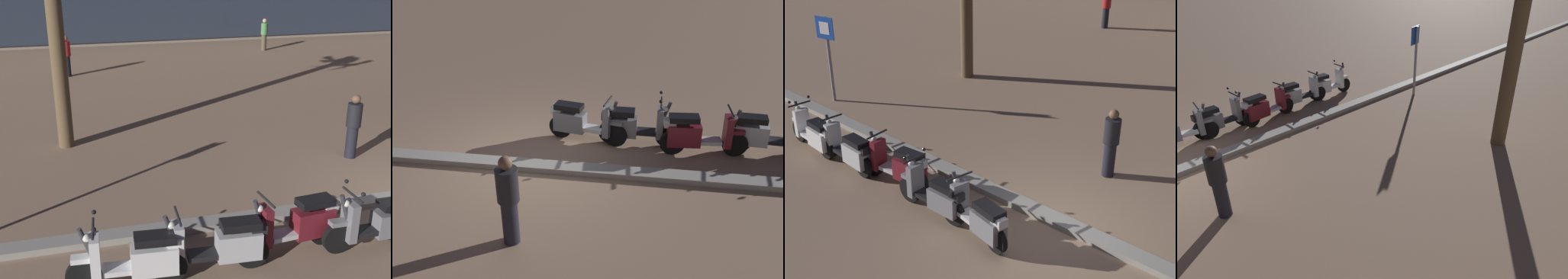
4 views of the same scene
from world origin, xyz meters
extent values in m
plane|color=#93755B|center=(0.00, 0.00, 0.00)|extent=(200.00, 200.00, 0.00)
cube|color=gray|center=(0.00, 0.30, 0.06)|extent=(60.00, 0.36, 0.12)
cylinder|color=black|center=(-6.76, -0.98, 0.26)|extent=(0.53, 0.14, 0.52)
cylinder|color=black|center=(-5.53, -1.07, 0.26)|extent=(0.53, 0.14, 0.52)
cube|color=white|center=(-6.19, -1.02, 0.32)|extent=(0.62, 0.33, 0.08)
cube|color=white|center=(-5.75, -1.06, 0.42)|extent=(0.70, 0.37, 0.43)
cube|color=black|center=(-5.73, -1.06, 0.76)|extent=(0.62, 0.35, 0.12)
cube|color=white|center=(-6.58, -0.99, 0.55)|extent=(0.17, 0.35, 0.66)
cube|color=white|center=(-6.76, -0.98, 0.55)|extent=(0.33, 0.18, 0.08)
cylinder|color=#333338|center=(-6.66, -0.99, 0.70)|extent=(0.29, 0.09, 0.69)
cylinder|color=black|center=(-6.58, -0.99, 1.02)|extent=(0.08, 0.56, 0.04)
sphere|color=white|center=(-6.68, -0.98, 0.88)|extent=(0.12, 0.12, 0.12)
cube|color=white|center=(-5.45, -1.08, 0.66)|extent=(0.25, 0.22, 0.16)
sphere|color=black|center=(-6.57, -1.23, 1.14)|extent=(0.07, 0.07, 0.07)
sphere|color=black|center=(-6.54, -0.75, 1.14)|extent=(0.07, 0.07, 0.07)
cylinder|color=black|center=(-5.55, -0.95, 0.26)|extent=(0.53, 0.13, 0.52)
cylinder|color=black|center=(-4.22, -1.03, 0.26)|extent=(0.53, 0.13, 0.52)
cube|color=black|center=(-4.94, -0.99, 0.32)|extent=(0.62, 0.32, 0.08)
cube|color=silver|center=(-4.44, -1.02, 0.43)|extent=(0.70, 0.36, 0.43)
cube|color=black|center=(-4.42, -1.02, 0.77)|extent=(0.62, 0.34, 0.12)
cube|color=silver|center=(-5.37, -0.96, 0.55)|extent=(0.16, 0.35, 0.66)
cube|color=silver|center=(-5.55, -0.95, 0.55)|extent=(0.33, 0.18, 0.08)
cylinder|color=#333338|center=(-5.45, -0.96, 0.70)|extent=(0.29, 0.09, 0.69)
cylinder|color=black|center=(-5.37, -0.96, 1.02)|extent=(0.08, 0.56, 0.04)
sphere|color=white|center=(-5.47, -0.95, 0.88)|extent=(0.12, 0.12, 0.12)
cube|color=black|center=(-4.14, -1.04, 0.67)|extent=(0.25, 0.21, 0.16)
cylinder|color=black|center=(-4.12, -0.83, 0.26)|extent=(0.53, 0.15, 0.52)
cylinder|color=black|center=(-2.84, -0.72, 0.26)|extent=(0.53, 0.15, 0.52)
cube|color=silver|center=(-3.53, -0.78, 0.32)|extent=(0.62, 0.33, 0.08)
cube|color=maroon|center=(-3.06, -0.74, 0.45)|extent=(0.71, 0.38, 0.46)
cube|color=black|center=(-3.04, -0.73, 0.82)|extent=(0.62, 0.35, 0.12)
cube|color=maroon|center=(-3.94, -0.81, 0.55)|extent=(0.17, 0.35, 0.66)
cube|color=maroon|center=(-4.12, -0.83, 0.55)|extent=(0.33, 0.19, 0.08)
cylinder|color=#333338|center=(-4.02, -0.82, 0.70)|extent=(0.29, 0.10, 0.69)
cylinder|color=black|center=(-3.94, -0.81, 1.02)|extent=(0.09, 0.56, 0.04)
sphere|color=white|center=(-4.04, -0.82, 0.88)|extent=(0.12, 0.12, 0.12)
cube|color=silver|center=(-2.76, -0.71, 0.72)|extent=(0.26, 0.22, 0.16)
cylinder|color=black|center=(-2.75, -1.02, 0.26)|extent=(0.52, 0.10, 0.52)
cylinder|color=black|center=(-1.53, -1.02, 0.26)|extent=(0.52, 0.10, 0.52)
cube|color=black|center=(-2.19, -1.02, 0.32)|extent=(0.60, 0.28, 0.08)
cube|color=slate|center=(-1.75, -1.02, 0.41)|extent=(0.68, 0.32, 0.42)
cube|color=black|center=(-1.73, -1.02, 0.74)|extent=(0.60, 0.30, 0.12)
cube|color=slate|center=(-2.57, -1.02, 0.55)|extent=(0.14, 0.34, 0.66)
cube|color=slate|center=(-2.75, -1.02, 0.55)|extent=(0.32, 0.16, 0.08)
cylinder|color=#333338|center=(-2.65, -1.02, 0.70)|extent=(0.28, 0.07, 0.69)
cylinder|color=black|center=(-2.57, -1.02, 1.02)|extent=(0.04, 0.56, 0.04)
sphere|color=white|center=(-2.67, -1.02, 0.88)|extent=(0.12, 0.12, 0.12)
cube|color=black|center=(-1.45, -1.02, 0.64)|extent=(0.24, 0.20, 0.16)
sphere|color=black|center=(-2.55, -1.26, 1.14)|extent=(0.07, 0.07, 0.07)
sphere|color=black|center=(-2.55, -0.78, 1.14)|extent=(0.07, 0.07, 0.07)
cylinder|color=black|center=(-1.64, -0.89, 0.26)|extent=(0.53, 0.20, 0.52)
cylinder|color=black|center=(-0.41, -1.13, 0.26)|extent=(0.53, 0.20, 0.52)
cube|color=silver|center=(-1.07, -1.00, 0.32)|extent=(0.64, 0.39, 0.08)
cube|color=slate|center=(-0.62, -1.09, 0.42)|extent=(0.73, 0.44, 0.43)
cube|color=black|center=(-0.60, -1.09, 0.76)|extent=(0.65, 0.41, 0.12)
cube|color=slate|center=(-1.46, -0.93, 0.55)|extent=(0.20, 0.36, 0.66)
cube|color=slate|center=(-1.64, -0.89, 0.55)|extent=(0.34, 0.22, 0.08)
cylinder|color=#333338|center=(-1.54, -0.91, 0.70)|extent=(0.29, 0.12, 0.69)
cylinder|color=black|center=(-1.46, -0.93, 1.02)|extent=(0.15, 0.56, 0.04)
sphere|color=white|center=(-1.56, -0.91, 0.88)|extent=(0.12, 0.12, 0.12)
cube|color=silver|center=(-0.33, -1.15, 0.66)|extent=(0.27, 0.24, 0.16)
cylinder|color=#939399|center=(-8.30, 1.08, 1.20)|extent=(0.09, 0.09, 2.40)
cube|color=#1947B7|center=(-8.28, 1.03, 2.10)|extent=(0.59, 0.15, 0.60)
cube|color=white|center=(-8.28, 1.01, 2.10)|extent=(0.32, 0.08, 0.33)
cylinder|color=black|center=(-0.34, 2.52, 0.39)|extent=(0.26, 0.26, 0.78)
cylinder|color=black|center=(-0.34, 2.52, 1.06)|extent=(0.34, 0.34, 0.55)
sphere|color=brown|center=(-0.34, 2.52, 1.44)|extent=(0.21, 0.21, 0.21)
cylinder|color=black|center=(-6.61, 12.88, 0.41)|extent=(0.26, 0.26, 0.81)
cylinder|color=#B21E23|center=(-6.61, 12.88, 1.10)|extent=(0.34, 0.34, 0.57)
camera|label=1|loc=(-6.76, -7.10, 4.55)|focal=45.56mm
camera|label=2|loc=(-2.43, 8.36, 5.03)|focal=44.86mm
camera|label=3|loc=(4.78, -7.33, 6.20)|focal=52.57mm
camera|label=4|loc=(1.77, 8.49, 4.63)|focal=33.20mm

